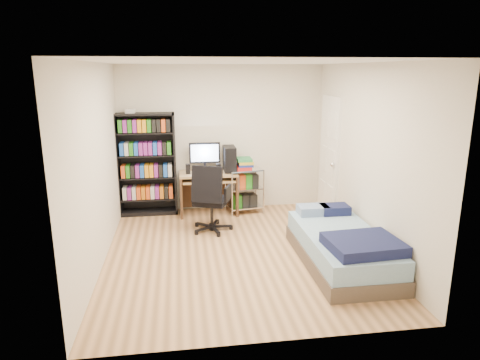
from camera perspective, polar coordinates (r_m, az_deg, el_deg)
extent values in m
cube|color=tan|center=(5.90, -0.31, -9.80)|extent=(3.50, 4.00, 0.04)
cube|color=white|center=(5.38, -0.35, 15.69)|extent=(3.50, 4.00, 0.04)
cube|color=beige|center=(7.47, -2.46, 5.56)|extent=(3.50, 0.04, 2.50)
cube|color=beige|center=(3.58, 4.11, -4.38)|extent=(3.50, 0.04, 2.50)
cube|color=beige|center=(5.55, -18.76, 1.68)|extent=(0.04, 4.00, 2.50)
cube|color=beige|center=(6.00, 16.68, 2.76)|extent=(0.04, 4.00, 2.50)
cube|color=black|center=(7.35, -12.31, 2.02)|extent=(0.97, 0.32, 1.72)
cube|color=black|center=(7.50, -12.07, -2.41)|extent=(0.90, 0.30, 0.02)
cube|color=#CC4B1B|center=(7.46, -12.13, -1.52)|extent=(0.84, 0.26, 0.20)
cube|color=black|center=(7.40, -12.23, 0.39)|extent=(0.90, 0.30, 0.02)
cube|color=blue|center=(7.36, -12.28, 1.30)|extent=(0.84, 0.26, 0.20)
cube|color=black|center=(7.32, -12.38, 3.25)|extent=(0.90, 0.30, 0.02)
cube|color=#B96315|center=(7.29, -12.44, 4.19)|extent=(0.84, 0.26, 0.20)
cube|color=black|center=(7.26, -12.54, 6.17)|extent=(0.90, 0.30, 0.02)
cube|color=#257A1A|center=(7.23, -12.60, 7.13)|extent=(0.84, 0.26, 0.20)
cube|color=silver|center=(7.24, -14.42, 8.90)|extent=(0.15, 0.13, 0.07)
cube|color=#A78355|center=(7.25, -4.25, 0.87)|extent=(0.97, 0.53, 0.04)
cube|color=#35261D|center=(7.32, -7.83, -2.02)|extent=(0.04, 0.53, 0.69)
cube|color=#35261D|center=(7.38, -0.60, -1.75)|extent=(0.04, 0.53, 0.69)
cube|color=#35261D|center=(7.57, -4.33, -1.23)|extent=(0.93, 0.03, 0.63)
cube|color=#A78355|center=(7.19, -4.19, -0.03)|extent=(0.87, 0.44, 0.02)
cube|color=black|center=(7.17, -4.18, 0.12)|extent=(0.43, 0.15, 0.02)
cube|color=black|center=(7.28, -4.74, 3.64)|extent=(0.52, 0.05, 0.35)
cube|color=silver|center=(7.25, -4.73, 3.60)|extent=(0.46, 0.01, 0.29)
cube|color=black|center=(7.27, -1.42, 2.83)|extent=(0.19, 0.41, 0.43)
cube|color=black|center=(7.16, -6.94, 1.47)|extent=(0.08, 0.08, 0.16)
cube|color=black|center=(7.14, -2.89, 1.52)|extent=(0.08, 0.08, 0.16)
cylinder|color=black|center=(6.60, -3.78, -4.50)|extent=(0.05, 0.05, 0.37)
cube|color=black|center=(6.53, -3.81, -2.79)|extent=(0.61, 0.61, 0.08)
cube|color=black|center=(6.25, -4.43, -0.61)|extent=(0.47, 0.30, 0.54)
cube|color=black|center=(6.57, -5.96, -1.48)|extent=(0.14, 0.29, 0.22)
cube|color=black|center=(6.42, -1.65, -1.78)|extent=(0.14, 0.29, 0.22)
cylinder|color=silver|center=(7.12, -1.05, -2.01)|extent=(0.03, 0.03, 0.77)
cylinder|color=silver|center=(7.29, 3.20, -1.62)|extent=(0.03, 0.03, 0.77)
cylinder|color=silver|center=(7.48, -1.94, -1.18)|extent=(0.03, 0.03, 0.77)
cylinder|color=silver|center=(7.65, 2.12, -0.83)|extent=(0.03, 0.03, 0.77)
cube|color=silver|center=(7.46, 0.59, -3.45)|extent=(0.62, 0.49, 0.02)
cube|color=silver|center=(7.37, 0.60, -0.99)|extent=(0.62, 0.49, 0.02)
cube|color=silver|center=(7.29, 0.60, 1.45)|extent=(0.62, 0.49, 0.02)
cube|color=#A21A17|center=(7.26, 0.60, 2.21)|extent=(0.29, 0.35, 0.18)
cube|color=brown|center=(5.69, 13.27, -9.91)|extent=(0.95, 1.90, 0.19)
cube|color=#8AB2CF|center=(5.60, 13.40, -7.97)|extent=(0.91, 1.86, 0.23)
cube|color=#141940|center=(5.12, 16.14, -8.30)|extent=(0.85, 0.72, 0.13)
cube|color=#A0C1E3|center=(6.17, 9.70, -3.94)|extent=(0.43, 0.28, 0.12)
cube|color=#141940|center=(6.25, 12.50, -3.83)|extent=(0.40, 0.28, 0.12)
cube|color=#422515|center=(5.52, 13.65, -6.98)|extent=(0.27, 0.21, 0.02)
cube|color=white|center=(7.25, 11.82, 2.99)|extent=(0.05, 0.80, 2.00)
sphere|color=silver|center=(6.95, 12.25, 2.05)|extent=(0.08, 0.08, 0.08)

